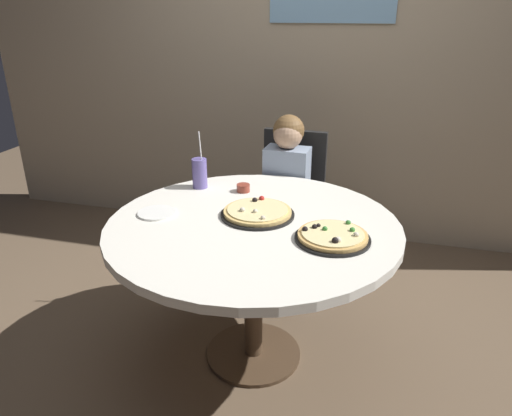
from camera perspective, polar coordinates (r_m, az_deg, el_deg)
The scene contains 10 objects.
ground_plane at distance 2.55m, azimuth -0.30°, elevation -17.26°, with size 8.00×8.00×0.00m, color brown.
wall_with_window at distance 3.52m, azimuth 6.96°, elevation 19.66°, with size 5.20×0.14×2.90m.
dining_table at distance 2.18m, azimuth -0.34°, elevation -3.79°, with size 1.33×1.33×0.75m.
chair_wooden at distance 3.01m, azimuth 4.15°, elevation 1.17°, with size 0.42×0.42×0.95m.
diner_child at distance 2.87m, azimuth 3.25°, elevation -0.97°, with size 0.27×0.42×1.08m.
pizza_veggie at distance 2.20m, azimuth 0.23°, elevation -0.54°, with size 0.35×0.35×0.05m.
pizza_cheese at distance 2.00m, azimuth 9.24°, elevation -3.40°, with size 0.32×0.32×0.05m.
soda_cup at distance 2.55m, azimuth -6.83°, elevation 4.21°, with size 0.08×0.08×0.31m.
sauce_bowl at distance 2.50m, azimuth -1.55°, elevation 2.44°, with size 0.07×0.07×0.04m, color brown.
plate_small at distance 2.28m, azimuth -11.90°, elevation -0.58°, with size 0.18×0.18×0.01m, color white.
Camera 1 is at (0.52, -1.88, 1.64)m, focal length 33.10 mm.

